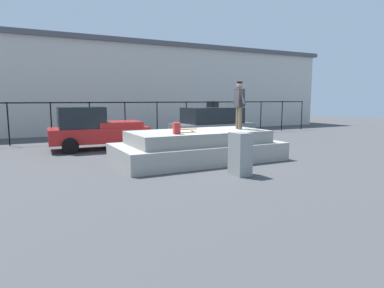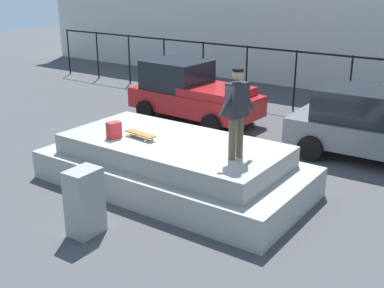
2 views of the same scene
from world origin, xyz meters
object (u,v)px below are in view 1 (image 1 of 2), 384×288
object	(u,v)px
backpack	(177,128)
car_red_pickup_near	(95,129)
skateboarder	(239,102)
car_grey_hatchback_mid	(212,124)
skateboard	(186,129)
utility_box	(240,154)

from	to	relation	value
backpack	car_red_pickup_near	world-z (taller)	car_red_pickup_near
skateboarder	car_grey_hatchback_mid	size ratio (longest dim) A/B	0.42
skateboarder	car_red_pickup_near	size ratio (longest dim) A/B	0.41
skateboarder	backpack	distance (m)	2.90
skateboard	car_grey_hatchback_mid	distance (m)	5.82
backpack	utility_box	size ratio (longest dim) A/B	0.29
skateboard	skateboarder	bearing A→B (deg)	3.82
skateboarder	car_grey_hatchback_mid	bearing A→B (deg)	71.51
skateboarder	skateboard	size ratio (longest dim) A/B	2.13
skateboarder	car_red_pickup_near	world-z (taller)	skateboarder
utility_box	skateboard	bearing A→B (deg)	104.63
skateboard	car_red_pickup_near	world-z (taller)	car_red_pickup_near
car_red_pickup_near	backpack	bearing A→B (deg)	-73.07
car_red_pickup_near	skateboarder	bearing A→B (deg)	-47.01
skateboard	backpack	xyz separation A→B (m)	(-0.48, -0.31, 0.08)
skateboarder	car_red_pickup_near	bearing A→B (deg)	132.99
car_grey_hatchback_mid	backpack	bearing A→B (deg)	-131.16
skateboard	utility_box	xyz separation A→B (m)	(0.62, -2.25, -0.55)
skateboard	backpack	size ratio (longest dim) A/B	2.25
car_red_pickup_near	car_grey_hatchback_mid	distance (m)	5.73
backpack	car_red_pickup_near	size ratio (longest dim) A/B	0.09
car_red_pickup_near	car_grey_hatchback_mid	world-z (taller)	car_red_pickup_near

